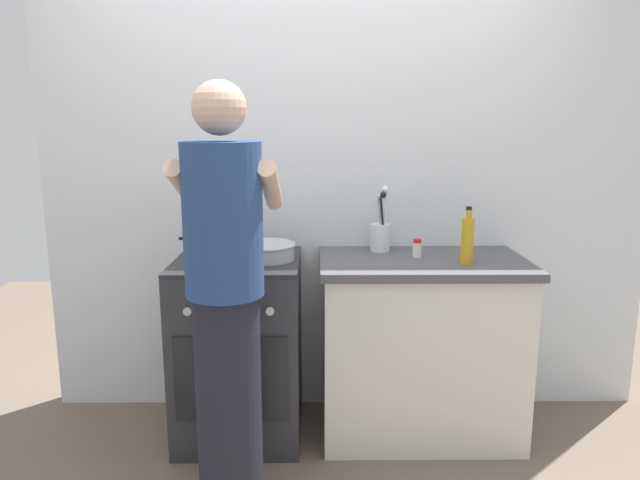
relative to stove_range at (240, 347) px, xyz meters
name	(u,v)px	position (x,y,z in m)	size (l,w,h in m)	color
ground	(310,445)	(0.35, -0.15, -0.45)	(6.00, 6.00, 0.00)	#6B5B4C
back_wall	(348,180)	(0.55, 0.35, 0.80)	(3.20, 0.10, 2.50)	silver
countertop	(420,346)	(0.90, 0.00, 0.00)	(1.00, 0.60, 0.90)	silver
stove_range	(240,347)	(0.00, 0.00, 0.00)	(0.60, 0.62, 0.90)	#2D2D33
pot	(208,248)	(-0.14, 0.02, 0.50)	(0.28, 0.22, 0.10)	#38383D
mixing_bowl	(266,250)	(0.14, 0.00, 0.49)	(0.29, 0.29, 0.08)	#B7B7BC
utensil_crock	(381,232)	(0.71, 0.18, 0.55)	(0.10, 0.10, 0.33)	silver
spice_bottle	(417,248)	(0.88, 0.04, 0.49)	(0.04, 0.04, 0.09)	silver
oil_bottle	(467,240)	(1.08, -0.10, 0.57)	(0.06, 0.06, 0.27)	gold
person	(226,304)	(0.03, -0.58, 0.41)	(0.41, 0.50, 1.70)	black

